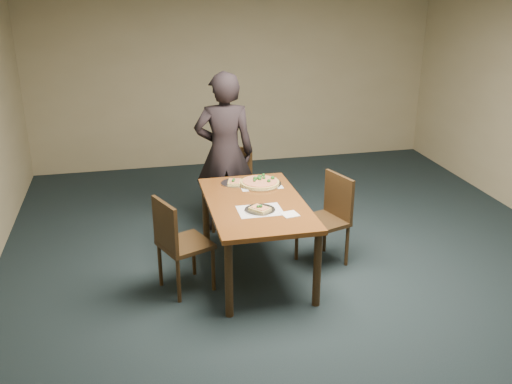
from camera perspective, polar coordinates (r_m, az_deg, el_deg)
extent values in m
plane|color=black|center=(5.36, 6.28, -10.11)|extent=(8.00, 8.00, 0.00)
plane|color=tan|center=(8.56, -2.08, 12.01)|extent=(6.00, 0.00, 6.00)
cube|color=#562C11|center=(5.36, 0.00, -1.22)|extent=(0.90, 1.50, 0.04)
cylinder|color=black|center=(4.85, -2.73, -8.76)|extent=(0.07, 0.07, 0.70)
cylinder|color=black|center=(6.07, -5.03, -2.36)|extent=(0.07, 0.07, 0.70)
cylinder|color=black|center=(5.02, 6.14, -7.74)|extent=(0.07, 0.07, 0.70)
cylinder|color=black|center=(6.21, 2.11, -1.73)|extent=(0.07, 0.07, 0.70)
cube|color=black|center=(6.46, -2.47, 0.14)|extent=(0.54, 0.54, 0.04)
cylinder|color=black|center=(6.42, -4.31, -2.31)|extent=(0.04, 0.04, 0.43)
cylinder|color=black|center=(6.75, -3.66, -1.10)|extent=(0.04, 0.04, 0.43)
cylinder|color=black|center=(6.36, -1.13, -2.50)|extent=(0.04, 0.04, 0.43)
cylinder|color=black|center=(6.69, -0.64, -1.27)|extent=(0.04, 0.04, 0.43)
cube|color=black|center=(6.56, -2.20, 2.69)|extent=(0.40, 0.18, 0.44)
cube|color=black|center=(5.26, -7.08, -5.21)|extent=(0.55, 0.55, 0.04)
cylinder|color=black|center=(5.30, -4.30, -7.71)|extent=(0.04, 0.04, 0.43)
cylinder|color=black|center=(5.15, -7.75, -8.79)|extent=(0.04, 0.04, 0.43)
cylinder|color=black|center=(5.58, -6.24, -6.22)|extent=(0.04, 0.04, 0.43)
cylinder|color=black|center=(5.44, -9.56, -7.20)|extent=(0.04, 0.04, 0.43)
cube|color=black|center=(5.08, -9.08, -3.32)|extent=(0.20, 0.40, 0.44)
cube|color=black|center=(5.70, 6.67, -2.98)|extent=(0.53, 0.53, 0.04)
cylinder|color=black|center=(5.84, 4.09, -4.85)|extent=(0.04, 0.04, 0.43)
cylinder|color=black|center=(6.03, 6.90, -4.05)|extent=(0.04, 0.04, 0.43)
cylinder|color=black|center=(5.58, 6.22, -6.23)|extent=(0.04, 0.04, 0.43)
cylinder|color=black|center=(5.78, 9.08, -5.33)|extent=(0.04, 0.04, 0.43)
cube|color=black|center=(5.72, 8.28, -0.37)|extent=(0.17, 0.41, 0.44)
imported|color=black|center=(6.30, -3.16, 3.91)|extent=(0.70, 0.50, 1.80)
cube|color=white|center=(5.79, 0.39, 0.76)|extent=(0.42, 0.32, 0.00)
cube|color=white|center=(5.16, 0.40, -1.86)|extent=(0.40, 0.30, 0.00)
cylinder|color=silver|center=(5.78, 0.39, 0.82)|extent=(0.43, 0.43, 0.01)
cylinder|color=tan|center=(5.78, 0.40, 0.97)|extent=(0.39, 0.39, 0.02)
cylinder|color=#F4C47F|center=(5.77, 0.40, 1.10)|extent=(0.35, 0.35, 0.01)
sphere|color=#174A16|center=(5.90, 0.75, 1.71)|extent=(0.03, 0.03, 0.03)
sphere|color=#174A16|center=(5.82, 0.27, 1.42)|extent=(0.04, 0.04, 0.04)
sphere|color=#174A16|center=(5.82, 1.68, 1.43)|extent=(0.04, 0.04, 0.04)
sphere|color=#174A16|center=(5.82, 0.80, 1.43)|extent=(0.03, 0.03, 0.03)
sphere|color=#174A16|center=(5.86, 0.46, 1.57)|extent=(0.03, 0.03, 0.03)
sphere|color=#174A16|center=(5.75, -0.16, 1.16)|extent=(0.03, 0.03, 0.03)
sphere|color=#174A16|center=(5.79, 0.38, 1.34)|extent=(0.04, 0.04, 0.04)
sphere|color=#174A16|center=(5.80, -0.09, 1.36)|extent=(0.04, 0.04, 0.04)
sphere|color=#174A16|center=(5.87, 0.29, 1.57)|extent=(0.03, 0.03, 0.03)
sphere|color=#174A16|center=(5.73, 1.29, 1.12)|extent=(0.04, 0.04, 0.04)
cylinder|color=silver|center=(5.16, 0.40, -1.80)|extent=(0.28, 0.28, 0.01)
cube|color=tan|center=(5.16, 0.40, -1.66)|extent=(0.21, 0.21, 0.02)
cube|color=#F4C47F|center=(5.15, 0.40, -1.55)|extent=(0.17, 0.17, 0.01)
sphere|color=#174A16|center=(5.14, 0.20, -1.46)|extent=(0.03, 0.03, 0.03)
sphere|color=#174A16|center=(5.14, 0.48, -1.43)|extent=(0.03, 0.03, 0.03)
cylinder|color=silver|center=(5.82, -2.15, 0.90)|extent=(0.28, 0.28, 0.01)
cube|color=tan|center=(5.81, -2.16, 1.02)|extent=(0.17, 0.20, 0.02)
cube|color=#F4C47F|center=(5.81, -2.16, 1.12)|extent=(0.13, 0.16, 0.01)
sphere|color=#174A16|center=(5.81, -2.23, 1.25)|extent=(0.03, 0.03, 0.03)
sphere|color=#174A16|center=(5.77, -2.30, 1.12)|extent=(0.03, 0.03, 0.03)
cube|color=white|center=(5.09, 3.42, -2.24)|extent=(0.16, 0.16, 0.01)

